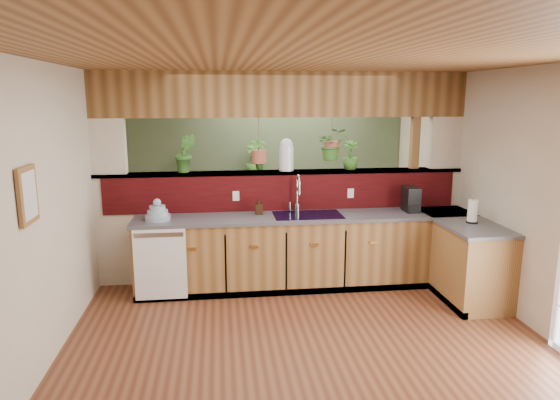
{
  "coord_description": "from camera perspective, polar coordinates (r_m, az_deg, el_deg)",
  "views": [
    {
      "loc": [
        -0.8,
        -4.79,
        2.29
      ],
      "look_at": [
        -0.12,
        0.7,
        1.15
      ],
      "focal_mm": 32.0,
      "sensor_mm": 36.0,
      "label": 1
    }
  ],
  "objects": [
    {
      "name": "ground",
      "position": [
        5.37,
        2.26,
        -13.61
      ],
      "size": [
        4.6,
        7.0,
        0.01
      ],
      "primitive_type": "cube",
      "color": "brown",
      "rests_on": "ground"
    },
    {
      "name": "ceiling",
      "position": [
        4.87,
        2.51,
        15.28
      ],
      "size": [
        4.6,
        7.0,
        0.01
      ],
      "primitive_type": "cube",
      "color": "brown",
      "rests_on": "ground"
    },
    {
      "name": "wall_back",
      "position": [
        8.39,
        -1.53,
        4.87
      ],
      "size": [
        4.6,
        0.02,
        2.6
      ],
      "primitive_type": "cube",
      "color": "beige",
      "rests_on": "ground"
    },
    {
      "name": "wall_left",
      "position": [
        5.12,
        -23.95,
        -0.53
      ],
      "size": [
        0.02,
        7.0,
        2.6
      ],
      "primitive_type": "cube",
      "color": "beige",
      "rests_on": "ground"
    },
    {
      "name": "wall_right",
      "position": [
        5.79,
        25.45,
        0.66
      ],
      "size": [
        0.02,
        7.0,
        2.6
      ],
      "primitive_type": "cube",
      "color": "beige",
      "rests_on": "ground"
    },
    {
      "name": "pass_through_partition",
      "position": [
        6.29,
        0.64,
        1.58
      ],
      "size": [
        4.6,
        0.21,
        2.6
      ],
      "color": "beige",
      "rests_on": "ground"
    },
    {
      "name": "pass_through_ledge",
      "position": [
        6.26,
        0.37,
        3.2
      ],
      "size": [
        4.6,
        0.21,
        0.04
      ],
      "primitive_type": "cube",
      "color": "brown",
      "rests_on": "ground"
    },
    {
      "name": "header_beam",
      "position": [
        6.19,
        0.38,
        11.97
      ],
      "size": [
        4.6,
        0.15,
        0.55
      ],
      "primitive_type": "cube",
      "color": "brown",
      "rests_on": "ground"
    },
    {
      "name": "sage_backwall",
      "position": [
        8.37,
        -1.52,
        4.85
      ],
      "size": [
        4.55,
        0.02,
        2.55
      ],
      "primitive_type": "cube",
      "color": "#495C3F",
      "rests_on": "ground"
    },
    {
      "name": "countertop",
      "position": [
        6.17,
        8.71,
        -5.85
      ],
      "size": [
        4.14,
        1.52,
        0.9
      ],
      "color": "brown",
      "rests_on": "ground"
    },
    {
      "name": "dishwasher",
      "position": [
        5.79,
        -13.52,
        -7.15
      ],
      "size": [
        0.58,
        0.03,
        0.82
      ],
      "color": "white",
      "rests_on": "ground"
    },
    {
      "name": "navy_sink",
      "position": [
        6.04,
        3.18,
        -2.44
      ],
      "size": [
        0.82,
        0.5,
        0.18
      ],
      "color": "black",
      "rests_on": "countertop"
    },
    {
      "name": "framed_print",
      "position": [
        4.32,
        -26.87,
        0.49
      ],
      "size": [
        0.04,
        0.35,
        0.45
      ],
      "color": "brown",
      "rests_on": "wall_left"
    },
    {
      "name": "faucet",
      "position": [
        6.1,
        2.0,
        0.94
      ],
      "size": [
        0.21,
        0.21,
        0.48
      ],
      "color": "#B7B7B2",
      "rests_on": "countertop"
    },
    {
      "name": "dish_stack",
      "position": [
        5.92,
        -13.81,
        -1.51
      ],
      "size": [
        0.29,
        0.29,
        0.25
      ],
      "color": "#8FA0B8",
      "rests_on": "countertop"
    },
    {
      "name": "soap_dispenser",
      "position": [
        6.03,
        -2.43,
        -0.75
      ],
      "size": [
        0.09,
        0.09,
        0.19
      ],
      "primitive_type": "imported",
      "rotation": [
        0.0,
        0.0,
        0.01
      ],
      "color": "#362113",
      "rests_on": "countertop"
    },
    {
      "name": "coffee_maker",
      "position": [
        6.38,
        14.77,
        -0.04
      ],
      "size": [
        0.16,
        0.27,
        0.31
      ],
      "rotation": [
        0.0,
        0.0,
        -0.02
      ],
      "color": "black",
      "rests_on": "countertop"
    },
    {
      "name": "paper_towel",
      "position": [
        6.02,
        21.15,
        -1.25
      ],
      "size": [
        0.13,
        0.13,
        0.28
      ],
      "color": "black",
      "rests_on": "countertop"
    },
    {
      "name": "glass_jar",
      "position": [
        6.24,
        0.73,
        5.21
      ],
      "size": [
        0.18,
        0.18,
        0.4
      ],
      "color": "silver",
      "rests_on": "pass_through_ledge"
    },
    {
      "name": "ledge_plant_left",
      "position": [
        6.19,
        -10.78,
        5.27
      ],
      "size": [
        0.28,
        0.23,
        0.47
      ],
      "primitive_type": "imported",
      "rotation": [
        0.0,
        0.0,
        0.09
      ],
      "color": "#306422",
      "rests_on": "pass_through_ledge"
    },
    {
      "name": "ledge_plant_right",
      "position": [
        6.4,
        8.07,
        5.1
      ],
      "size": [
        0.23,
        0.23,
        0.37
      ],
      "primitive_type": "imported",
      "rotation": [
        0.0,
        0.0,
        -0.12
      ],
      "color": "#306422",
      "rests_on": "pass_through_ledge"
    },
    {
      "name": "hanging_plant_a",
      "position": [
        6.18,
        -2.45,
        6.5
      ],
      "size": [
        0.25,
        0.2,
        0.56
      ],
      "color": "brown",
      "rests_on": "header_beam"
    },
    {
      "name": "hanging_plant_b",
      "position": [
        6.31,
        5.95,
        7.93
      ],
      "size": [
        0.37,
        0.32,
        0.52
      ],
      "color": "brown",
      "rests_on": "header_beam"
    },
    {
      "name": "shelving_console",
      "position": [
        8.24,
        -6.33,
        -0.97
      ],
      "size": [
        1.65,
        0.65,
        1.07
      ],
      "primitive_type": "cube",
      "rotation": [
        0.0,
        0.0,
        -0.14
      ],
      "color": "black",
      "rests_on": "ground"
    },
    {
      "name": "shelf_plant_a",
      "position": [
        8.13,
        -10.93,
        4.08
      ],
      "size": [
        0.23,
        0.16,
        0.43
      ],
      "primitive_type": "imported",
      "rotation": [
        0.0,
        0.0,
        0.06
      ],
      "color": "#306422",
      "rests_on": "shelving_console"
    },
    {
      "name": "shelf_plant_b",
      "position": [
        8.12,
        -3.02,
        4.54
      ],
      "size": [
        0.36,
        0.36,
        0.5
      ],
      "primitive_type": "imported",
      "rotation": [
        0.0,
        0.0,
        0.36
      ],
      "color": "#306422",
      "rests_on": "shelving_console"
    },
    {
      "name": "floor_plant",
      "position": [
        7.77,
        6.11,
        -2.65
      ],
      "size": [
        0.81,
        0.74,
        0.76
      ],
      "primitive_type": "imported",
      "rotation": [
        0.0,
        0.0,
        0.26
      ],
      "color": "#306422",
      "rests_on": "ground"
    }
  ]
}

